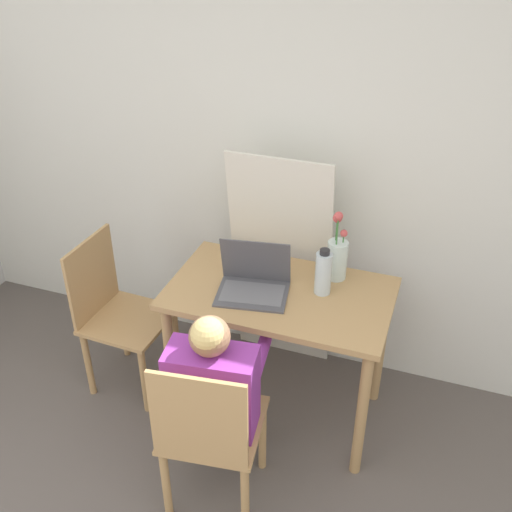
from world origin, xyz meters
name	(u,v)px	position (x,y,z in m)	size (l,w,h in m)	color
wall_back	(324,150)	(0.00, 2.23, 1.25)	(6.40, 0.05, 2.50)	silver
dining_table	(279,312)	(-0.05, 1.70, 0.63)	(1.03, 0.60, 0.75)	tan
chair_occupied	(210,433)	(-0.14, 1.06, 0.44)	(0.45, 0.45, 0.86)	tan
chair_spare	(117,314)	(-0.91, 1.64, 0.44)	(0.42, 0.42, 0.86)	tan
person_seated	(216,383)	(-0.16, 1.18, 0.61)	(0.41, 0.46, 0.98)	purple
laptop	(254,280)	(-0.16, 1.66, 0.81)	(0.36, 0.30, 0.25)	#4C4C51
flower_vase	(337,256)	(0.17, 1.90, 0.87)	(0.10, 0.10, 0.36)	silver
water_bottle	(323,273)	(0.14, 1.75, 0.86)	(0.08, 0.08, 0.23)	silver
cardboard_panel	(281,265)	(-0.16, 2.08, 0.64)	(0.53, 0.19, 1.28)	silver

